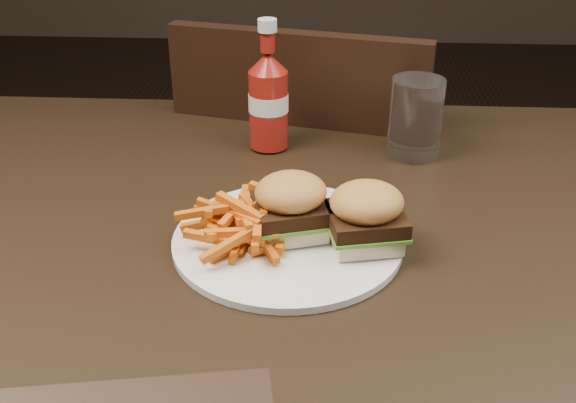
# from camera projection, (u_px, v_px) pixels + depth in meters

# --- Properties ---
(dining_table) EXTENTS (1.20, 0.80, 0.04)m
(dining_table) POSITION_uv_depth(u_px,v_px,m) (261.00, 232.00, 0.83)
(dining_table) COLOR black
(dining_table) RESTS_ON ground
(chair_far) EXTENTS (0.52, 0.52, 0.04)m
(chair_far) POSITION_uv_depth(u_px,v_px,m) (321.00, 230.00, 1.41)
(chair_far) COLOR black
(chair_far) RESTS_ON ground
(plate) EXTENTS (0.26, 0.26, 0.01)m
(plate) POSITION_uv_depth(u_px,v_px,m) (287.00, 240.00, 0.77)
(plate) COLOR white
(plate) RESTS_ON dining_table
(sandwich_half_a) EXTENTS (0.09, 0.09, 0.02)m
(sandwich_half_a) POSITION_uv_depth(u_px,v_px,m) (291.00, 225.00, 0.77)
(sandwich_half_a) COLOR #F4E7BF
(sandwich_half_a) RESTS_ON plate
(sandwich_half_b) EXTENTS (0.09, 0.08, 0.02)m
(sandwich_half_b) POSITION_uv_depth(u_px,v_px,m) (365.00, 236.00, 0.75)
(sandwich_half_b) COLOR #F9DFBD
(sandwich_half_b) RESTS_ON plate
(fries_pile) EXTENTS (0.14, 0.14, 0.05)m
(fries_pile) POSITION_uv_depth(u_px,v_px,m) (245.00, 222.00, 0.75)
(fries_pile) COLOR #CE5E04
(fries_pile) RESTS_ON plate
(ketchup_bottle) EXTENTS (0.06, 0.06, 0.11)m
(ketchup_bottle) POSITION_uv_depth(u_px,v_px,m) (269.00, 109.00, 0.98)
(ketchup_bottle) COLOR maroon
(ketchup_bottle) RESTS_ON dining_table
(tumbler) EXTENTS (0.09, 0.09, 0.12)m
(tumbler) POSITION_uv_depth(u_px,v_px,m) (415.00, 119.00, 0.96)
(tumbler) COLOR white
(tumbler) RESTS_ON dining_table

